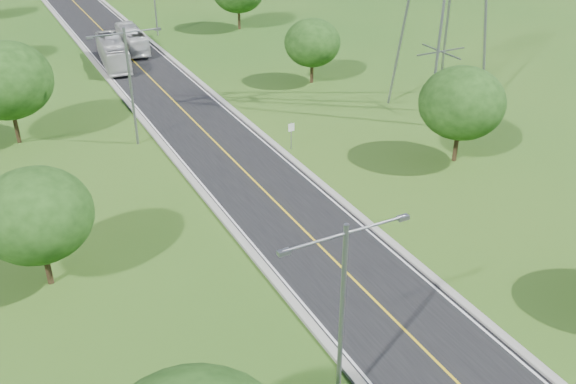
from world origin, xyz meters
name	(u,v)px	position (x,y,z in m)	size (l,w,h in m)	color
ground	(154,82)	(0.00, 60.00, 0.00)	(260.00, 260.00, 0.00)	#1E5016
road	(139,66)	(0.00, 66.00, 0.03)	(8.00, 150.00, 0.06)	black
curb_left	(102,71)	(-4.25, 66.00, 0.11)	(0.50, 150.00, 0.22)	gray
curb_right	(174,60)	(4.25, 66.00, 0.11)	(0.50, 150.00, 0.22)	gray
speed_limit_sign	(291,132)	(5.20, 37.98, 1.60)	(0.55, 0.09, 2.40)	slate
streetlight_near_left	(342,308)	(-6.00, 12.00, 5.94)	(5.90, 0.25, 10.00)	slate
streetlight_mid_left	(130,77)	(-6.00, 45.00, 5.94)	(5.90, 0.25, 10.00)	slate
tree_lb	(36,215)	(-16.00, 28.00, 4.64)	(6.30, 6.30, 7.33)	black
tree_lc	(6,80)	(-15.00, 50.00, 5.58)	(7.56, 7.56, 8.79)	black
tree_rb	(462,103)	(16.00, 30.00, 4.95)	(6.72, 6.72, 7.82)	black
tree_rc	(312,43)	(15.00, 52.00, 4.33)	(5.88, 5.88, 6.84)	black
bus_outbound	(132,39)	(1.17, 72.54, 1.41)	(2.27, 9.72, 2.71)	silver
bus_inbound	(113,52)	(-2.37, 67.59, 1.56)	(2.52, 10.78, 3.00)	silver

